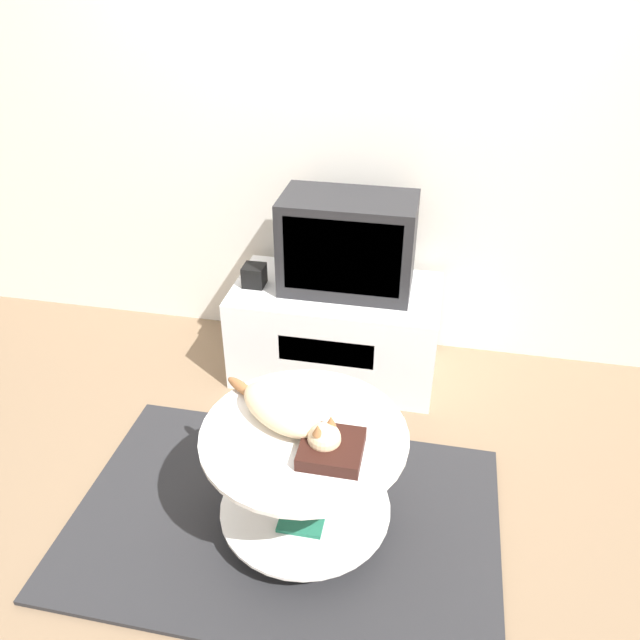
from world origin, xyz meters
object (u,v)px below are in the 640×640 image
at_px(tv, 348,244).
at_px(cat, 288,413).
at_px(speaker, 254,275).
at_px(dvd_box, 332,449).

height_order(tv, cat, tv).
distance_m(tv, cat, 1.09).
xyz_separation_m(speaker, dvd_box, (0.60, -1.12, -0.02)).
relative_size(speaker, cat, 0.21).
height_order(tv, dvd_box, tv).
bearing_deg(dvd_box, tv, 96.90).
bearing_deg(tv, cat, -91.87).
distance_m(speaker, dvd_box, 1.27).
distance_m(tv, dvd_box, 1.21).
distance_m(dvd_box, cat, 0.21).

